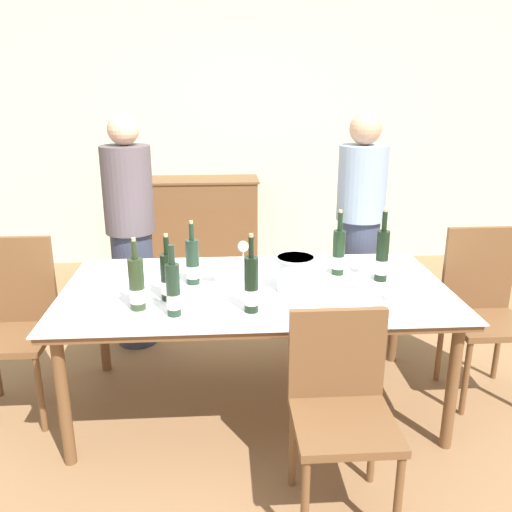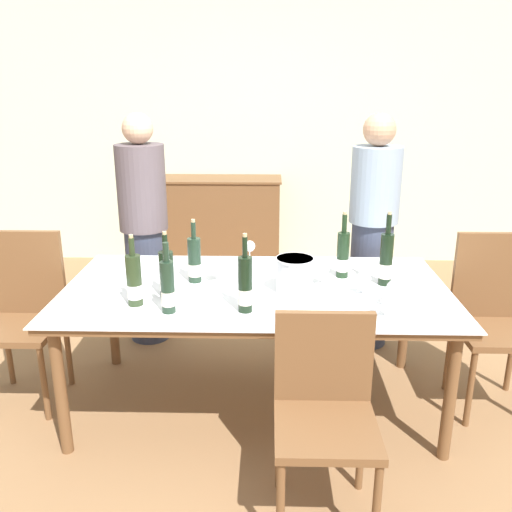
% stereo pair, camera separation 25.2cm
% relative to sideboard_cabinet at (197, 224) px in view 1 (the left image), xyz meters
% --- Properties ---
extents(ground_plane, '(12.00, 12.00, 0.00)m').
position_rel_sideboard_cabinet_xyz_m(ground_plane, '(0.42, -2.47, -0.45)').
color(ground_plane, olive).
extents(back_wall, '(8.00, 0.10, 2.80)m').
position_rel_sideboard_cabinet_xyz_m(back_wall, '(0.42, 0.29, 0.95)').
color(back_wall, beige).
rests_on(back_wall, ground_plane).
extents(sideboard_cabinet, '(1.21, 0.46, 0.90)m').
position_rel_sideboard_cabinet_xyz_m(sideboard_cabinet, '(0.00, 0.00, 0.00)').
color(sideboard_cabinet, brown).
rests_on(sideboard_cabinet, ground_plane).
extents(dining_table, '(2.08, 1.10, 0.72)m').
position_rel_sideboard_cabinet_xyz_m(dining_table, '(0.42, -2.47, 0.22)').
color(dining_table, brown).
rests_on(dining_table, ground_plane).
extents(ice_bucket, '(0.20, 0.20, 0.19)m').
position_rel_sideboard_cabinet_xyz_m(ice_bucket, '(0.63, -2.52, 0.37)').
color(ice_bucket, silver).
rests_on(ice_bucket, dining_table).
extents(wine_bottle_0, '(0.07, 0.07, 0.36)m').
position_rel_sideboard_cabinet_xyz_m(wine_bottle_0, '(0.08, -2.38, 0.39)').
color(wine_bottle_0, '#1E3323').
rests_on(wine_bottle_0, dining_table).
extents(wine_bottle_1, '(0.08, 0.08, 0.36)m').
position_rel_sideboard_cabinet_xyz_m(wine_bottle_1, '(-0.18, -2.72, 0.40)').
color(wine_bottle_1, '#28381E').
rests_on(wine_bottle_1, dining_table).
extents(wine_bottle_2, '(0.07, 0.07, 0.35)m').
position_rel_sideboard_cabinet_xyz_m(wine_bottle_2, '(0.01, -2.81, 0.40)').
color(wine_bottle_2, '#1E3323').
rests_on(wine_bottle_2, dining_table).
extents(wine_bottle_3, '(0.07, 0.07, 0.39)m').
position_rel_sideboard_cabinet_xyz_m(wine_bottle_3, '(0.38, -2.79, 0.41)').
color(wine_bottle_3, black).
rests_on(wine_bottle_3, dining_table).
extents(wine_bottle_4, '(0.07, 0.07, 0.41)m').
position_rel_sideboard_cabinet_xyz_m(wine_bottle_4, '(1.13, -2.40, 0.41)').
color(wine_bottle_4, black).
rests_on(wine_bottle_4, dining_table).
extents(wine_bottle_5, '(0.07, 0.07, 0.38)m').
position_rel_sideboard_cabinet_xyz_m(wine_bottle_5, '(0.91, -2.28, 0.40)').
color(wine_bottle_5, black).
rests_on(wine_bottle_5, dining_table).
extents(wine_bottle_6, '(0.08, 0.08, 0.35)m').
position_rel_sideboard_cabinet_xyz_m(wine_bottle_6, '(-0.04, -2.60, 0.39)').
color(wine_bottle_6, black).
rests_on(wine_bottle_6, dining_table).
extents(wine_glass_0, '(0.07, 0.07, 0.14)m').
position_rel_sideboard_cabinet_xyz_m(wine_glass_0, '(0.37, -2.03, 0.37)').
color(wine_glass_0, white).
rests_on(wine_glass_0, dining_table).
extents(wine_glass_1, '(0.08, 0.08, 0.14)m').
position_rel_sideboard_cabinet_xyz_m(wine_glass_1, '(1.05, -2.85, 0.37)').
color(wine_glass_1, white).
rests_on(wine_glass_1, dining_table).
extents(wine_glass_2, '(0.07, 0.07, 0.14)m').
position_rel_sideboard_cabinet_xyz_m(wine_glass_2, '(0.79, -2.42, 0.37)').
color(wine_glass_2, white).
rests_on(wine_glass_2, dining_table).
extents(wine_glass_3, '(0.08, 0.08, 0.15)m').
position_rel_sideboard_cabinet_xyz_m(wine_glass_3, '(0.20, -2.39, 0.38)').
color(wine_glass_3, white).
rests_on(wine_glass_3, dining_table).
extents(wine_glass_4, '(0.08, 0.08, 0.13)m').
position_rel_sideboard_cabinet_xyz_m(wine_glass_4, '(0.99, -2.56, 0.36)').
color(wine_glass_4, white).
rests_on(wine_glass_4, dining_table).
extents(wine_glass_5, '(0.08, 0.08, 0.14)m').
position_rel_sideboard_cabinet_xyz_m(wine_glass_5, '(1.11, -2.72, 0.37)').
color(wine_glass_5, white).
rests_on(wine_glass_5, dining_table).
extents(chair_right_end, '(0.42, 0.42, 0.99)m').
position_rel_sideboard_cabinet_xyz_m(chair_right_end, '(1.76, -2.38, 0.11)').
color(chair_right_end, brown).
rests_on(chair_right_end, ground_plane).
extents(chair_near_front, '(0.42, 0.42, 0.88)m').
position_rel_sideboard_cabinet_xyz_m(chair_near_front, '(0.73, -3.25, 0.06)').
color(chair_near_front, brown).
rests_on(chair_near_front, ground_plane).
extents(chair_left_end, '(0.42, 0.42, 0.98)m').
position_rel_sideboard_cabinet_xyz_m(chair_left_end, '(-0.91, -2.38, 0.11)').
color(chair_left_end, brown).
rests_on(chair_left_end, ground_plane).
extents(person_host, '(0.33, 0.33, 1.60)m').
position_rel_sideboard_cabinet_xyz_m(person_host, '(-0.38, -1.62, 0.35)').
color(person_host, '#383F56').
rests_on(person_host, ground_plane).
extents(person_guest_left, '(0.33, 0.33, 1.61)m').
position_rel_sideboard_cabinet_xyz_m(person_guest_left, '(1.19, -1.66, 0.35)').
color(person_guest_left, '#383F56').
rests_on(person_guest_left, ground_plane).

